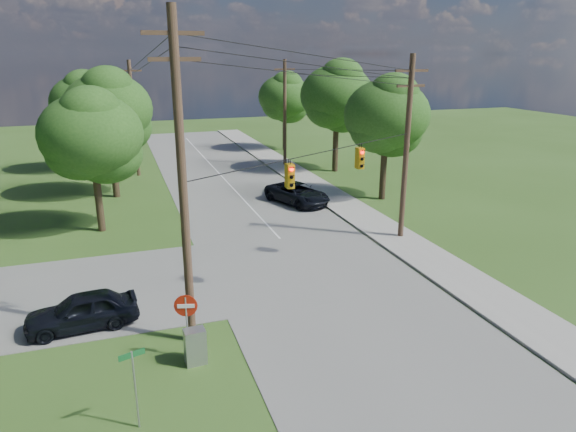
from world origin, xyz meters
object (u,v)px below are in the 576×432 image
object	(u,v)px
car_cross_dark	(82,311)
do_not_enter_sign	(186,313)
car_main_north	(297,193)
pole_north_w	(134,118)
control_cabinet	(195,346)
pole_north_e	(285,112)
pole_sw	(182,182)
pole_ne	(407,146)

from	to	relation	value
car_cross_dark	do_not_enter_sign	world-z (taller)	do_not_enter_sign
car_cross_dark	car_main_north	xyz separation A→B (m)	(14.08, 14.10, 0.01)
pole_north_w	control_cabinet	distance (m)	31.50
pole_north_e	do_not_enter_sign	size ratio (longest dim) A/B	4.03
do_not_enter_sign	pole_north_e	bearing A→B (deg)	81.39
pole_north_w	car_main_north	bearing A→B (deg)	-51.50
pole_sw	car_main_north	world-z (taller)	pole_sw
control_cabinet	pole_sw	bearing A→B (deg)	82.24
pole_ne	do_not_enter_sign	xyz separation A→B (m)	(-13.79, -8.76, -3.67)
pole_north_e	car_cross_dark	world-z (taller)	pole_north_e
pole_north_e	car_cross_dark	bearing A→B (deg)	-122.63
pole_north_e	control_cabinet	world-z (taller)	pole_north_e
pole_north_w	do_not_enter_sign	size ratio (longest dim) A/B	4.03
pole_north_e	pole_ne	bearing A→B (deg)	-90.00
pole_sw	pole_north_w	bearing A→B (deg)	90.77
do_not_enter_sign	control_cabinet	bearing A→B (deg)	-50.36
pole_sw	car_main_north	bearing A→B (deg)	58.37
car_main_north	car_cross_dark	bearing A→B (deg)	-156.34
pole_north_e	do_not_enter_sign	distance (m)	33.87
car_cross_dark	car_main_north	size ratio (longest dim) A/B	0.80
car_main_north	do_not_enter_sign	bearing A→B (deg)	-142.01
pole_ne	car_main_north	size ratio (longest dim) A/B	1.97
pole_ne	car_main_north	bearing A→B (deg)	111.13
pole_ne	do_not_enter_sign	world-z (taller)	pole_ne
pole_ne	pole_north_e	bearing A→B (deg)	90.00
pole_north_w	car_main_north	size ratio (longest dim) A/B	1.88
pole_sw	pole_north_e	distance (m)	32.55
control_cabinet	do_not_enter_sign	world-z (taller)	do_not_enter_sign
pole_ne	pole_north_e	distance (m)	22.00
car_cross_dark	pole_sw	bearing A→B (deg)	54.87
pole_sw	pole_north_w	size ratio (longest dim) A/B	1.20
car_main_north	pole_sw	bearing A→B (deg)	-143.01
car_cross_dark	pole_north_w	bearing A→B (deg)	167.44
pole_north_w	control_cabinet	size ratio (longest dim) A/B	7.59
pole_north_w	do_not_enter_sign	xyz separation A→B (m)	(0.11, -30.76, -3.33)
pole_ne	pole_sw	bearing A→B (deg)	-150.62
pole_north_w	control_cabinet	xyz separation A→B (m)	(0.29, -31.18, -4.47)
car_main_north	control_cabinet	size ratio (longest dim) A/B	4.04
pole_north_w	pole_ne	bearing A→B (deg)	-57.71
pole_sw	car_main_north	xyz separation A→B (m)	(10.10, 16.40, -5.46)
car_cross_dark	do_not_enter_sign	xyz separation A→B (m)	(3.68, -3.46, 1.04)
do_not_enter_sign	car_cross_dark	bearing A→B (deg)	152.34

